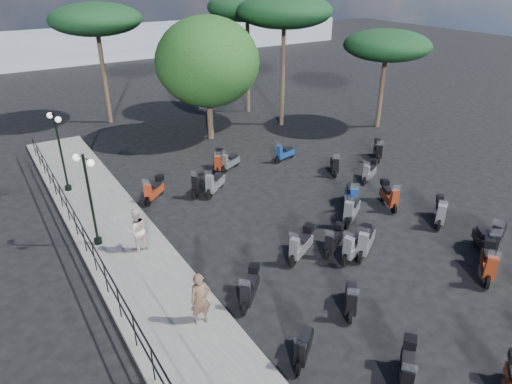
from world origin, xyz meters
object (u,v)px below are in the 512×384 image
scooter_8 (301,245)px  scooter_16 (351,196)px  scooter_3 (250,288)px  scooter_17 (230,162)px  scooter_11 (219,162)px  scooter_23 (285,153)px  scooter_9 (366,242)px  lamp_post_2 (60,147)px  scooter_25 (497,234)px  pine_3 (387,46)px  scooter_22 (334,165)px  scooter_29 (378,151)px  woman (200,299)px  scooter_13 (488,263)px  scooter_21 (351,211)px  scooter_4 (215,184)px  scooter_5 (154,190)px  scooter_26 (441,213)px  scooter_14 (356,245)px  broadleaf_tree (208,62)px  scooter_2 (351,299)px  scooter_28 (369,172)px  scooter_10 (203,184)px  scooter_0 (407,370)px  pine_1 (284,12)px  pine_0 (247,7)px  pine_2 (96,20)px  scooter_1 (303,347)px  scooter_20 (439,211)px  lamp_post_1 (90,195)px  scooter_27 (389,196)px  pedestrian_far (136,230)px  scooter_19 (485,243)px

scooter_8 → scooter_16: (4.26, 1.95, -0.03)m
scooter_3 → scooter_17: (4.54, 9.33, -0.05)m
scooter_11 → scooter_23: scooter_11 is taller
scooter_9 → lamp_post_2: bearing=3.6°
scooter_17 → scooter_25: size_ratio=0.86×
scooter_9 → pine_3: (11.23, 10.34, 4.65)m
scooter_22 → scooter_29: bearing=-141.2°
woman → scooter_13: bearing=-8.3°
scooter_13 → scooter_21: (-1.35, 5.23, -0.04)m
scooter_4 → scooter_13: size_ratio=0.95×
scooter_5 → scooter_21: (6.14, -6.20, 0.03)m
woman → scooter_26: bearing=10.4°
scooter_11 → scooter_21: 7.84m
scooter_13 → scooter_14: scooter_13 is taller
scooter_8 → scooter_22: bearing=-77.7°
scooter_22 → scooter_16: bearing=95.7°
scooter_21 → broadleaf_tree: bearing=-31.6°
scooter_2 → scooter_28: bearing=-94.6°
scooter_9 → scooter_25: (4.59, -2.24, -0.02)m
scooter_4 → scooter_10: (-0.50, 0.26, -0.01)m
scooter_0 → scooter_3: scooter_0 is taller
scooter_22 → scooter_28: (0.87, -1.59, 0.03)m
scooter_13 → pine_1: (3.64, 17.28, 6.50)m
pine_0 → pine_3: 9.42m
scooter_10 → scooter_17: bearing=-83.7°
scooter_8 → scooter_10: 6.58m
pine_1 → pine_2: bearing=145.3°
scooter_3 → lamp_post_2: bearing=-28.3°
scooter_1 → scooter_9: 5.73m
scooter_20 → broadleaf_tree: 15.04m
woman → pine_2: 21.83m
scooter_16 → scooter_11: bearing=-29.4°
scooter_17 → scooter_25: bearing=177.0°
scooter_13 → pine_2: bearing=-22.2°
lamp_post_1 → scooter_27: size_ratio=2.29×
scooter_3 → broadleaf_tree: 15.90m
pedestrian_far → scooter_29: 14.29m
woman → scooter_13: 9.75m
scooter_21 → pine_1: pine_1 is taller
scooter_22 → pine_0: 13.60m
scooter_9 → scooter_14: size_ratio=0.93×
scooter_0 → scooter_19: bearing=-109.0°
scooter_4 → pine_3: pine_3 is taller
scooter_2 → scooter_14: 2.94m
scooter_16 → scooter_27: size_ratio=0.95×
woman → scooter_22: woman is taller
scooter_2 → scooter_20: (6.88, 2.15, 0.01)m
woman → scooter_21: woman is taller
scooter_0 → scooter_17: bearing=-50.0°
scooter_27 → scooter_2: bearing=59.2°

